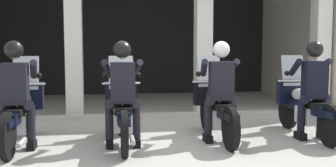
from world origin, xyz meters
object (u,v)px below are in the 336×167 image
at_px(motorcycle_center_left, 122,111).
at_px(police_officer_far_right, 313,82).
at_px(police_officer_far_left, 15,86).
at_px(police_officer_center_right, 221,83).
at_px(motorcycle_far_right, 304,106).
at_px(motorcycle_center_right, 215,108).
at_px(police_officer_center_left, 123,85).
at_px(motorcycle_far_left, 21,113).

xyz_separation_m(motorcycle_center_left, police_officer_far_right, (3.05, -0.22, 0.44)).
bearing_deg(police_officer_far_left, motorcycle_center_left, -1.17).
height_order(police_officer_center_right, motorcycle_far_right, police_officer_center_right).
bearing_deg(police_officer_far_right, motorcycle_center_right, 154.79).
relative_size(police_officer_center_left, police_officer_far_right, 1.00).
distance_m(motorcycle_far_left, motorcycle_center_right, 3.06).
xyz_separation_m(police_officer_center_left, motorcycle_far_right, (3.06, 0.34, -0.44)).
distance_m(motorcycle_far_left, police_officer_center_right, 3.10).
bearing_deg(police_officer_center_right, police_officer_center_left, 167.88).
relative_size(motorcycle_far_left, motorcycle_far_right, 1.00).
height_order(motorcycle_far_left, motorcycle_far_right, same).
bearing_deg(police_officer_far_right, motorcycle_far_left, 163.31).
bearing_deg(motorcycle_center_left, police_officer_far_left, 170.23).
relative_size(motorcycle_far_left, police_officer_far_right, 1.29).
height_order(police_officer_center_left, motorcycle_far_right, police_officer_center_left).
distance_m(police_officer_center_left, police_officer_center_right, 1.53).
xyz_separation_m(motorcycle_far_left, police_officer_center_left, (1.53, -0.37, 0.44)).
distance_m(motorcycle_center_right, police_officer_center_right, 0.52).
bearing_deg(motorcycle_center_right, motorcycle_far_right, -18.15).
xyz_separation_m(motorcycle_center_right, police_officer_center_right, (-0.00, -0.28, 0.44)).
bearing_deg(police_officer_center_right, police_officer_far_left, 164.27).
bearing_deg(motorcycle_far_right, police_officer_far_right, -103.15).
bearing_deg(motorcycle_center_left, police_officer_center_right, -23.72).
xyz_separation_m(police_officer_center_right, motorcycle_far_right, (1.53, 0.23, -0.44)).
relative_size(police_officer_far_left, motorcycle_far_right, 0.78).
bearing_deg(police_officer_far_right, police_officer_center_right, 165.24).
height_order(police_officer_far_left, police_officer_center_right, same).
xyz_separation_m(police_officer_center_left, motorcycle_center_right, (1.53, 0.39, -0.44)).
distance_m(motorcycle_center_left, police_officer_center_right, 1.60).
bearing_deg(motorcycle_far_left, police_officer_far_right, -12.47).
relative_size(motorcycle_far_right, police_officer_far_right, 1.29).
relative_size(motorcycle_far_left, police_officer_center_left, 1.29).
bearing_deg(motorcycle_center_right, police_officer_far_right, -28.60).
height_order(motorcycle_far_left, police_officer_far_left, police_officer_far_left).
xyz_separation_m(motorcycle_far_left, police_officer_far_right, (4.58, -0.30, 0.44)).
xyz_separation_m(motorcycle_far_left, motorcycle_center_left, (1.53, -0.08, 0.00)).
distance_m(police_officer_far_left, motorcycle_far_right, 4.61).
xyz_separation_m(motorcycle_far_left, motorcycle_center_right, (3.06, 0.03, 0.00)).
relative_size(police_officer_far_left, motorcycle_center_right, 0.78).
distance_m(police_officer_center_left, motorcycle_center_right, 1.64).
height_order(motorcycle_far_left, motorcycle_center_left, same).
bearing_deg(police_officer_far_right, motorcycle_far_right, 76.85).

